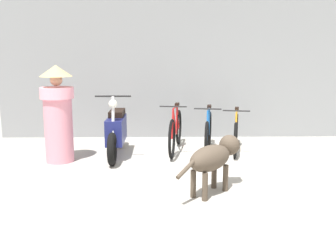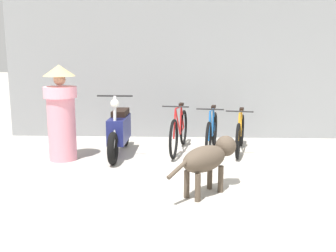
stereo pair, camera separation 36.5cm
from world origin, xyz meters
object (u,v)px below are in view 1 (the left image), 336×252
person_in_robes (58,112)px  bicycle_2 (236,133)px  stray_dog (214,157)px  bicycle_1 (208,133)px  bicycle_0 (176,131)px  motorcycle (116,131)px

person_in_robes → bicycle_2: bearing=-150.6°
bicycle_2 → person_in_robes: person_in_robes is taller
bicycle_2 → stray_dog: size_ratio=1.52×
bicycle_1 → person_in_robes: (-2.51, -0.60, 0.47)m
bicycle_1 → bicycle_2: (0.51, 0.06, -0.02)m
bicycle_1 → stray_dog: bicycle_1 is taller
bicycle_0 → stray_dog: bicycle_0 is taller
motorcycle → stray_dog: (1.44, -1.86, 0.04)m
bicycle_0 → motorcycle: bearing=-65.0°
motorcycle → person_in_robes: bearing=-67.7°
stray_dog → person_in_robes: size_ratio=0.65×
bicycle_2 → motorcycle: bearing=-70.3°
bicycle_1 → motorcycle: 1.64m
person_in_robes → stray_dog: bearing=164.4°
bicycle_0 → stray_dog: (0.41, -2.16, 0.11)m
stray_dog → bicycle_0: bearing=52.6°
motorcycle → bicycle_1: bearing=98.3°
bicycle_0 → bicycle_2: size_ratio=1.11×
person_in_robes → motorcycle: bearing=-140.8°
bicycle_1 → bicycle_2: bicycle_1 is taller
bicycle_0 → bicycle_2: bicycle_0 is taller
motorcycle → person_in_robes: 1.04m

